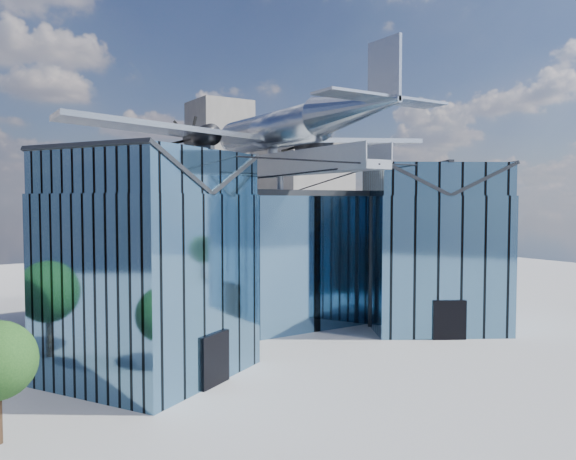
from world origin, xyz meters
TOP-DOWN VIEW (x-y plane):
  - ground_plane at (0.00, 0.00)m, footprint 120.00×120.00m
  - museum at (0.00, 5.82)m, footprint 32.88×24.50m
  - bg_towers at (1.45, 50.49)m, footprint 77.00×24.50m
  - tree_side_e at (22.84, 9.00)m, footprint 4.64×4.64m

SIDE VIEW (x-z plane):
  - ground_plane at x=0.00m, z-range 0.00..0.00m
  - tree_side_e at x=22.84m, z-range 1.05..7.01m
  - museum at x=0.00m, z-range -3.26..14.34m
  - bg_towers at x=1.45m, z-range -2.99..23.01m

